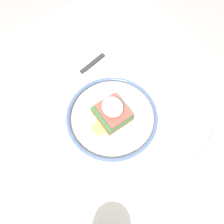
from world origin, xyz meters
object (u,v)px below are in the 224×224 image
Objects in this scene: sandwich at (112,111)px; fork at (149,171)px; plate at (112,116)px; knife at (83,71)px.

fork is at bearing 177.30° from sandwich.
fork is (-0.16, 0.01, -0.01)m from plate.
sandwich is at bearing -2.70° from fork.
sandwich is at bearing 153.76° from plate.
sandwich is 0.66× the size of fork.
knife is (0.17, -0.02, -0.01)m from plate.
sandwich is 0.52× the size of knife.
sandwich reaches higher than knife.
plate is at bearing -26.24° from sandwich.
knife is (0.17, -0.02, -0.04)m from sandwich.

